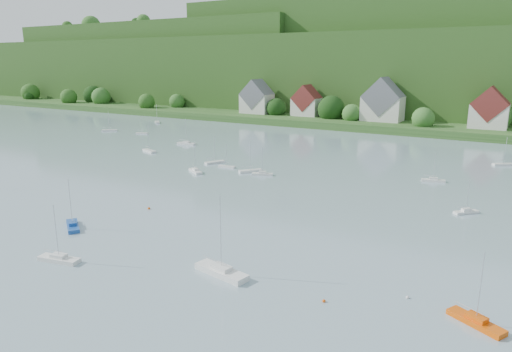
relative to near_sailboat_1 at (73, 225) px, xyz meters
The scene contains 14 objects.
far_shore_strip 157.81m from the near_sailboat_1, 87.88° to the left, with size 600.00×60.00×3.00m, color #254A1B.
forested_ridge 227.47m from the near_sailboat_1, 88.42° to the left, with size 620.00×181.22×69.89m.
village_building_0 153.09m from the near_sailboat_1, 108.76° to the left, with size 14.00×10.40×16.00m.
village_building_1 148.91m from the near_sailboat_1, 99.35° to the left, with size 12.00×9.36×14.00m.
village_building_2 146.43m from the near_sailboat_1, 85.75° to the left, with size 16.00×11.44×18.00m.
village_building_3 152.69m from the near_sailboat_1, 70.52° to the left, with size 13.00×10.40×15.50m.
near_sailboat_1 is the anchor object (origin of this frame).
near_sailboat_3 13.77m from the near_sailboat_1, 45.80° to the right, with size 6.34×2.92×8.26m.
near_sailboat_4 31.43m from the near_sailboat_1, ahead, with size 8.24×3.66×10.76m.
near_sailboat_5 61.30m from the near_sailboat_1, ahead, with size 6.17×4.39×8.22m.
mooring_buoy_2 45.64m from the near_sailboat_1, ahead, with size 0.41×0.41×0.41m, color #E7530D.
mooring_buoy_3 14.53m from the near_sailboat_1, 74.51° to the left, with size 0.50×0.50×0.50m, color #E7530D.
mooring_buoy_4 53.92m from the near_sailboat_1, ahead, with size 0.41×0.41×0.41m, color silver.
far_sailboat_cluster 73.42m from the near_sailboat_1, 80.36° to the left, with size 188.66×73.51×8.71m.
Camera 1 is at (57.51, -4.91, 26.99)m, focal length 32.42 mm.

